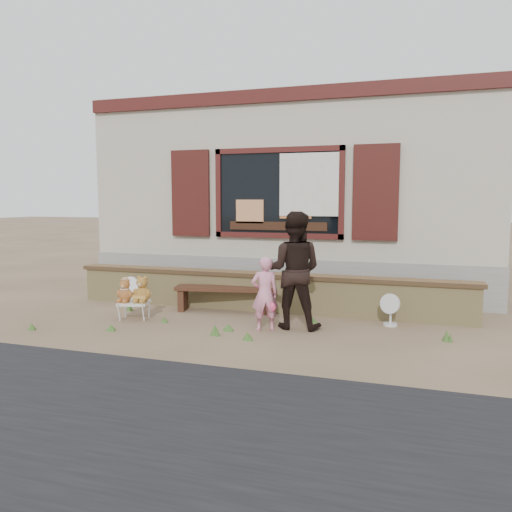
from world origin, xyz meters
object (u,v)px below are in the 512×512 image
(bench, at_px, (225,293))
(adult, at_px, (294,270))
(teddy_bear_right, at_px, (142,289))
(folding_chair, at_px, (134,303))
(child, at_px, (265,294))
(teddy_bear_left, at_px, (125,290))

(bench, bearing_deg, adult, -36.83)
(teddy_bear_right, bearing_deg, folding_chair, 180.00)
(bench, distance_m, folding_chair, 1.53)
(folding_chair, distance_m, child, 2.23)
(folding_chair, relative_size, teddy_bear_left, 1.42)
(folding_chair, relative_size, child, 0.50)
(teddy_bear_left, height_order, adult, adult)
(bench, bearing_deg, folding_chair, -150.88)
(folding_chair, bearing_deg, adult, -8.53)
(teddy_bear_right, distance_m, child, 2.08)
(folding_chair, bearing_deg, teddy_bear_left, -180.00)
(teddy_bear_right, xyz_separation_m, adult, (2.44, 0.23, 0.38))
(teddy_bear_left, bearing_deg, adult, -8.09)
(bench, height_order, teddy_bear_right, teddy_bear_right)
(folding_chair, relative_size, adult, 0.31)
(bench, distance_m, teddy_bear_left, 1.67)
(bench, height_order, teddy_bear_left, teddy_bear_left)
(folding_chair, xyz_separation_m, teddy_bear_left, (-0.14, -0.03, 0.22))
(teddy_bear_left, distance_m, child, 2.35)
(folding_chair, relative_size, teddy_bear_right, 1.27)
(teddy_bear_left, distance_m, adult, 2.76)
(bench, bearing_deg, child, -54.32)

